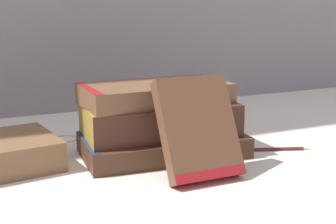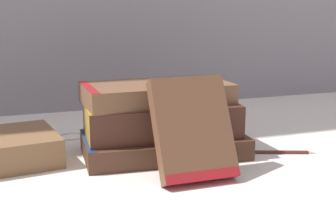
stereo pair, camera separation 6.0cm
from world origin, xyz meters
name	(u,v)px [view 1 (the left image)]	position (x,y,z in m)	size (l,w,h in m)	color
ground_plane	(143,164)	(0.00, 0.00, 0.00)	(3.00, 3.00, 0.00)	silver
book_flat_bottom	(160,145)	(0.04, 0.03, 0.02)	(0.25, 0.15, 0.03)	#4C2D1E
book_flat_middle	(156,119)	(0.04, 0.04, 0.05)	(0.23, 0.14, 0.05)	#422319
book_flat_top	(152,93)	(0.03, 0.04, 0.09)	(0.21, 0.11, 0.03)	brown
book_leaning_front	(199,132)	(0.05, -0.07, 0.06)	(0.10, 0.08, 0.13)	brown
pocket_watch	(184,82)	(0.07, 0.02, 0.11)	(0.05, 0.05, 0.01)	silver
reading_glasses	(80,136)	(-0.05, 0.18, 0.00)	(0.11, 0.06, 0.00)	#ADADB2
fountain_pen	(270,148)	(0.20, -0.02, 0.00)	(0.13, 0.05, 0.01)	#471E19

